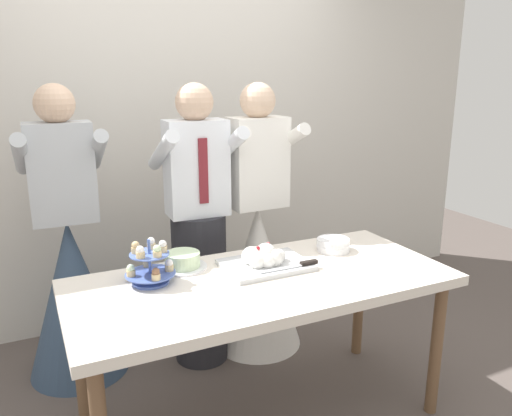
{
  "coord_description": "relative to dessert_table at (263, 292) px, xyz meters",
  "views": [
    {
      "loc": [
        -0.98,
        -1.97,
        1.7
      ],
      "look_at": [
        0.04,
        0.15,
        1.07
      ],
      "focal_mm": 35.29,
      "sensor_mm": 36.0,
      "label": 1
    }
  ],
  "objects": [
    {
      "name": "person_guest",
      "position": [
        -0.78,
        0.87,
        -0.12
      ],
      "size": [
        0.56,
        0.56,
        1.66
      ],
      "color": "#334760",
      "rests_on": "ground_plane"
    },
    {
      "name": "cupcake_stand",
      "position": [
        -0.49,
        0.17,
        0.16
      ],
      "size": [
        0.23,
        0.23,
        0.21
      ],
      "color": "#4C66B2",
      "rests_on": "dessert_table"
    },
    {
      "name": "main_cake_tray",
      "position": [
        0.07,
        0.12,
        0.11
      ],
      "size": [
        0.44,
        0.31,
        0.12
      ],
      "color": "silver",
      "rests_on": "dessert_table"
    },
    {
      "name": "dessert_table",
      "position": [
        0.0,
        0.0,
        0.0
      ],
      "size": [
        1.8,
        0.8,
        0.78
      ],
      "color": "silver",
      "rests_on": "ground_plane"
    },
    {
      "name": "rear_wall",
      "position": [
        0.0,
        1.44,
        0.75
      ],
      "size": [
        5.2,
        0.1,
        2.9
      ],
      "primitive_type": "cube",
      "color": "beige",
      "rests_on": "ground_plane"
    },
    {
      "name": "person_groom",
      "position": [
        -0.08,
        0.69,
        0.05
      ],
      "size": [
        0.47,
        0.5,
        1.66
      ],
      "color": "#232328",
      "rests_on": "ground_plane"
    },
    {
      "name": "person_bride",
      "position": [
        0.31,
        0.7,
        -0.12
      ],
      "size": [
        0.56,
        0.56,
        1.66
      ],
      "color": "white",
      "rests_on": "ground_plane"
    },
    {
      "name": "round_cake",
      "position": [
        -0.3,
        0.28,
        0.11
      ],
      "size": [
        0.24,
        0.24,
        0.08
      ],
      "color": "white",
      "rests_on": "dessert_table"
    },
    {
      "name": "plate_stack",
      "position": [
        0.51,
        0.17,
        0.11
      ],
      "size": [
        0.18,
        0.18,
        0.07
      ],
      "color": "white",
      "rests_on": "dessert_table"
    }
  ]
}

